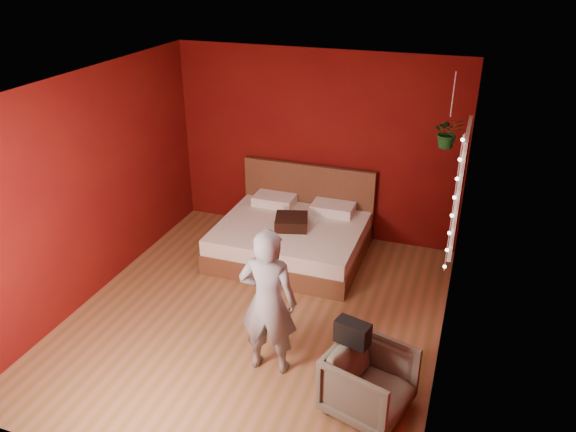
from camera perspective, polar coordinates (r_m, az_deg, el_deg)
name	(u,v)px	position (r m, az deg, el deg)	size (l,w,h in m)	color
floor	(257,316)	(6.45, -3.21, -10.11)	(4.50, 4.50, 0.00)	#955B3B
room_walls	(252,178)	(5.63, -3.63, 3.86)	(4.04, 4.54, 2.62)	#64110A
window	(460,187)	(6.14, 17.05, 2.84)	(0.05, 0.97, 1.27)	white
fairy_lights	(453,207)	(5.65, 16.43, 0.92)	(0.04, 0.04, 1.45)	silver
bed	(293,236)	(7.51, 0.46, -2.01)	(1.89, 1.61, 1.04)	brown
person	(268,302)	(5.32, -2.04, -8.74)	(0.56, 0.37, 1.53)	gray
armchair	(369,382)	(5.20, 8.25, -16.34)	(0.67, 0.69, 0.63)	#696453
handbag	(353,333)	(5.02, 6.58, -11.70)	(0.30, 0.15, 0.22)	black
throw_pillow	(291,222)	(7.26, 0.35, -0.60)	(0.41, 0.41, 0.15)	black
hanging_plant	(448,132)	(6.39, 15.97, 8.17)	(0.38, 0.35, 0.83)	silver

